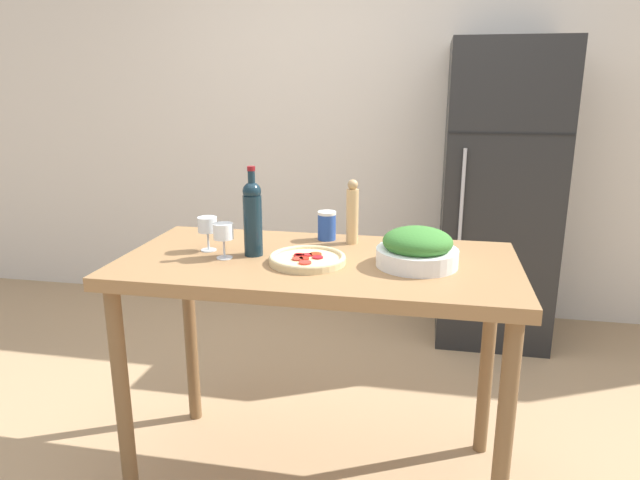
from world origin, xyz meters
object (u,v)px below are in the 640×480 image
Objects in this scene: wine_bottle at (252,217)px; refrigerator at (499,196)px; salad_bowl at (417,249)px; wine_glass_far at (207,227)px; wine_glass_near at (223,233)px; pepper_mill at (352,213)px; homemade_pizza at (307,259)px; salt_canister at (327,226)px.

refrigerator is at bearing 56.37° from wine_bottle.
wine_glass_far is at bearing 177.33° from salad_bowl.
salad_bowl reaches higher than wine_glass_near.
salad_bowl is at bearing -105.61° from refrigerator.
refrigerator is at bearing 62.08° from pepper_mill.
salad_bowl is (0.26, -0.24, -0.06)m from pepper_mill.
refrigerator reaches higher than homemade_pizza.
wine_bottle reaches higher than salad_bowl.
wine_glass_far is 0.56m from pepper_mill.
wine_glass_near is 1.00× the size of wine_glass_far.
wine_bottle reaches higher than pepper_mill.
salt_canister is at bearing 142.99° from salad_bowl.
wine_bottle is at bearing 179.17° from salad_bowl.
homemade_pizza is (-0.38, -0.04, -0.05)m from salad_bowl.
salad_bowl is (0.68, 0.05, -0.03)m from wine_glass_near.
wine_glass_near is at bearing -41.43° from wine_glass_far.
salt_canister is at bearing -122.17° from refrigerator.
salad_bowl is 2.44× the size of salt_canister.
wine_glass_near is 1.12× the size of salt_canister.
wine_bottle is at bearing 30.91° from wine_glass_near.
pepper_mill reaches higher than wine_glass_near.
wine_glass_far is at bearing -158.33° from pepper_mill.
homemade_pizza is (0.21, -0.05, -0.13)m from wine_bottle.
wine_glass_far is at bearing -149.55° from salt_canister.
salad_bowl is at bearing 6.70° from homemade_pizza.
wine_glass_far is at bearing 138.57° from wine_glass_near.
wine_glass_near is 0.12m from wine_glass_far.
refrigerator reaches higher than salad_bowl.
wine_bottle reaches higher than wine_glass_near.
pepper_mill reaches higher than wine_glass_far.
salad_bowl reaches higher than salt_canister.
pepper_mill is (-0.69, -1.30, 0.15)m from refrigerator.
pepper_mill is 2.20× the size of salt_canister.
refrigerator is 13.61× the size of wine_glass_far.
refrigerator is 1.85m from wine_bottle.
wine_glass_near reaches higher than homemade_pizza.
pepper_mill is at bearing 67.62° from homemade_pizza.
pepper_mill reaches higher than salt_canister.
salt_canister is (0.41, 0.24, -0.04)m from wine_glass_far.
salt_canister is at bearing 88.17° from homemade_pizza.
salt_canister is at bearing 50.08° from wine_bottle.
homemade_pizza is 0.32m from salt_canister.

